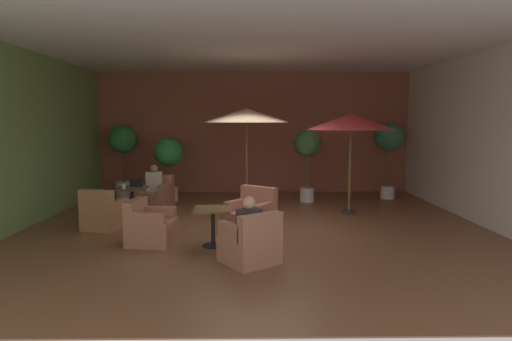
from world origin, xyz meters
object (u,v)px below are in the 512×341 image
object	(u,v)px
patio_umbrella_center_beige	(246,116)
armchair_front_left_north	(104,214)
open_laptop	(137,185)
armchair_front_right_south	(251,244)
armchair_front_left_east	(155,195)
patron_by_window	(249,219)
armchair_front_right_north	(252,217)
iced_drink_cup	(124,186)
cafe_table_front_right	(213,218)
potted_tree_mid_right	(169,158)
potted_tree_left_corner	(389,142)
potted_tree_right_corner	(308,150)
cafe_table_front_left	(132,195)
patio_umbrella_tall_red	(351,122)
potted_tree_mid_left	(123,148)
patron_blue_shirt	(154,180)
armchair_front_right_east	(150,227)

from	to	relation	value
patio_umbrella_center_beige	armchair_front_left_north	bearing A→B (deg)	-146.12
open_laptop	armchair_front_right_south	bearing A→B (deg)	-52.58
armchair_front_left_east	patio_umbrella_center_beige	size ratio (longest dim) A/B	0.38
open_laptop	patron_by_window	bearing A→B (deg)	-52.55
armchair_front_right_north	patio_umbrella_center_beige	world-z (taller)	patio_umbrella_center_beige
iced_drink_cup	open_laptop	distance (m)	0.32
armchair_front_left_east	armchair_front_right_north	xyz separation A→B (m)	(2.45, -2.59, 0.01)
cafe_table_front_right	potted_tree_mid_right	bearing A→B (deg)	109.64
armchair_front_left_north	potted_tree_left_corner	size ratio (longest dim) A/B	0.42
potted_tree_left_corner	patron_by_window	distance (m)	6.91
potted_tree_left_corner	potted_tree_right_corner	world-z (taller)	potted_tree_left_corner
armchair_front_left_east	potted_tree_right_corner	bearing A→B (deg)	10.28
cafe_table_front_left	armchair_front_left_north	distance (m)	1.18
cafe_table_front_right	armchair_front_right_south	bearing A→B (deg)	-55.12
patio_umbrella_tall_red	potted_tree_left_corner	world-z (taller)	patio_umbrella_tall_red
armchair_front_left_east	armchair_front_right_north	distance (m)	3.57
potted_tree_mid_left	armchair_front_left_north	bearing A→B (deg)	-79.91
patron_blue_shirt	iced_drink_cup	xyz separation A→B (m)	(-0.42, -1.23, 0.01)
patio_umbrella_tall_red	patron_by_window	bearing A→B (deg)	-123.25
armchair_front_right_east	potted_tree_mid_right	size ratio (longest dim) A/B	0.49
patron_by_window	iced_drink_cup	world-z (taller)	patron_by_window
patio_umbrella_center_beige	potted_tree_mid_right	size ratio (longest dim) A/B	1.43
armchair_front_right_east	armchair_front_right_south	bearing A→B (deg)	-31.55
armchair_front_left_east	potted_tree_right_corner	size ratio (longest dim) A/B	0.48
armchair_front_right_east	patio_umbrella_center_beige	world-z (taller)	patio_umbrella_center_beige
potted_tree_mid_right	potted_tree_right_corner	world-z (taller)	potted_tree_right_corner
armchair_front_left_north	armchair_front_left_east	xyz separation A→B (m)	(0.56, 2.26, -0.00)
armchair_front_left_north	iced_drink_cup	world-z (taller)	armchair_front_left_north
cafe_table_front_left	armchair_front_left_east	bearing A→B (deg)	76.11
patio_umbrella_center_beige	iced_drink_cup	xyz separation A→B (m)	(-2.76, -0.96, -1.58)
potted_tree_left_corner	potted_tree_mid_right	world-z (taller)	potted_tree_left_corner
armchair_front_right_north	patron_by_window	xyz separation A→B (m)	(-0.05, -1.85, 0.37)
armchair_front_right_north	iced_drink_cup	world-z (taller)	armchair_front_right_north
armchair_front_right_north	potted_tree_left_corner	xyz separation A→B (m)	(3.88, 3.76, 1.28)
armchair_front_right_south	iced_drink_cup	bearing A→B (deg)	131.77
cafe_table_front_left	patio_umbrella_center_beige	xyz separation A→B (m)	(2.62, 0.81, 1.80)
potted_tree_left_corner	armchair_front_left_north	bearing A→B (deg)	-153.53
armchair_front_left_east	patron_by_window	distance (m)	5.06
armchair_front_right_north	armchair_front_right_east	distance (m)	1.98
cafe_table_front_left	potted_tree_mid_right	world-z (taller)	potted_tree_mid_right
armchair_front_left_north	open_laptop	bearing A→B (deg)	71.69
armchair_front_right_east	cafe_table_front_right	bearing A→B (deg)	-7.92
potted_tree_right_corner	armchair_front_left_north	bearing A→B (deg)	-146.68
cafe_table_front_left	armchair_front_right_south	xyz separation A→B (m)	(2.71, -3.34, -0.20)
cafe_table_front_right	potted_tree_left_corner	size ratio (longest dim) A/B	0.31
patio_umbrella_tall_red	patron_blue_shirt	world-z (taller)	patio_umbrella_tall_red
armchair_front_right_north	patron_by_window	size ratio (longest dim) A/B	1.72
cafe_table_front_right	potted_tree_left_corner	world-z (taller)	potted_tree_left_corner
armchair_front_left_north	armchair_front_right_east	bearing A→B (deg)	-43.08
cafe_table_front_left	potted_tree_mid_left	distance (m)	3.00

